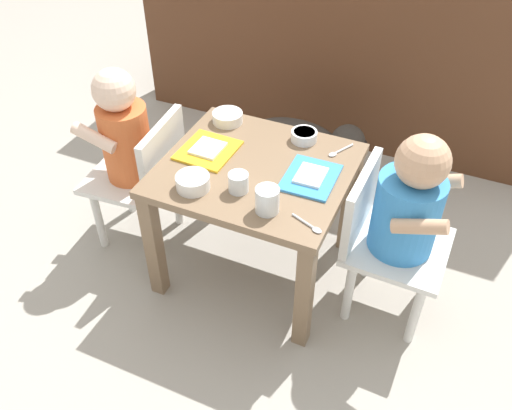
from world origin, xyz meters
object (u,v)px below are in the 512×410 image
veggie_bowl_near (304,136)px  water_cup_right (267,201)px  food_tray_left (208,150)px  seated_child_right (403,210)px  dog (304,141)px  spoon_by_right_tray (310,225)px  seated_child_left (129,143)px  food_tray_right (311,177)px  spoon_by_left_tray (339,151)px  dining_table (256,187)px  veggie_bowl_far (228,117)px  cereal_bowl_right_side (193,182)px  water_cup_left (237,183)px

veggie_bowl_near → water_cup_right: bearing=-85.9°
food_tray_left → veggie_bowl_near: (0.25, 0.17, 0.01)m
seated_child_right → food_tray_left: size_ratio=3.62×
dog → spoon_by_right_tray: 0.77m
food_tray_left → seated_child_left: bearing=-173.6°
food_tray_right → spoon_by_left_tray: size_ratio=1.92×
veggie_bowl_near → spoon_by_right_tray: 0.39m
dining_table → veggie_bowl_far: 0.28m
food_tray_left → cereal_bowl_right_side: bearing=-75.4°
food_tray_left → spoon_by_right_tray: (0.40, -0.19, -0.00)m
dining_table → food_tray_right: (0.17, 0.01, 0.08)m
dining_table → spoon_by_left_tray: 0.27m
food_tray_left → spoon_by_left_tray: food_tray_left is taller
cereal_bowl_right_side → veggie_bowl_near: bearing=60.0°
dining_table → water_cup_left: (-0.00, -0.12, 0.10)m
food_tray_right → spoon_by_left_tray: 0.16m
veggie_bowl_near → spoon_by_left_tray: (0.12, -0.02, -0.01)m
dog → spoon_by_left_tray: bearing=-56.8°
veggie_bowl_far → spoon_by_left_tray: bearing=-2.6°
food_tray_left → food_tray_right: 0.33m
dining_table → spoon_by_right_tray: size_ratio=5.69×
seated_child_left → veggie_bowl_near: 0.56m
spoon_by_right_tray → seated_child_right: bearing=42.9°
seated_child_right → water_cup_left: (-0.44, -0.13, 0.05)m
water_cup_right → dog: bearing=100.7°
veggie_bowl_far → spoon_by_right_tray: veggie_bowl_far is taller
seated_child_left → cereal_bowl_right_side: bearing=-24.5°
dog → water_cup_right: bearing=-79.3°
food_tray_left → spoon_by_right_tray: 0.44m
seated_child_right → veggie_bowl_far: 0.65m
seated_child_left → spoon_by_left_tray: seated_child_left is taller
food_tray_left → food_tray_right: same height
seated_child_right → veggie_bowl_far: bearing=164.5°
water_cup_left → food_tray_left: bearing=140.9°
seated_child_right → veggie_bowl_near: 0.40m
veggie_bowl_far → food_tray_left: bearing=-83.8°
food_tray_right → veggie_bowl_far: bearing=153.5°
food_tray_left → veggie_bowl_near: 0.30m
dog → water_cup_right: size_ratio=6.62×
dining_table → food_tray_left: (-0.17, 0.01, 0.08)m
dog → veggie_bowl_near: veggie_bowl_near is taller
water_cup_right → cereal_bowl_right_side: size_ratio=0.76×
veggie_bowl_near → water_cup_left: bearing=-105.5°
dog → water_cup_left: 0.68m
spoon_by_left_tray → seated_child_right: bearing=-33.2°
seated_child_left → veggie_bowl_far: size_ratio=6.59×
dog → spoon_by_right_tray: bearing=-69.8°
food_tray_left → dog: bearing=73.8°
food_tray_left → water_cup_right: water_cup_right is taller
water_cup_right → cereal_bowl_right_side: (-0.23, 0.00, -0.01)m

